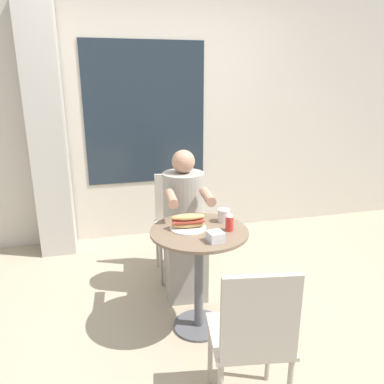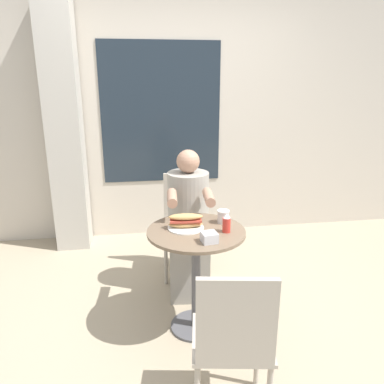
% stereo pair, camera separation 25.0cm
% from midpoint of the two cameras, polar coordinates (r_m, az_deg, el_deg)
% --- Properties ---
extents(ground_plane, '(8.00, 8.00, 0.00)m').
position_cam_midpoint_polar(ground_plane, '(2.77, 3.35, -19.87)').
color(ground_plane, tan).
extents(storefront_wall, '(8.00, 0.09, 2.80)m').
position_cam_midpoint_polar(storefront_wall, '(3.94, -1.57, 13.26)').
color(storefront_wall, beige).
rests_on(storefront_wall, ground_plane).
extents(lattice_pillar, '(0.31, 0.31, 2.40)m').
position_cam_midpoint_polar(lattice_pillar, '(3.76, -17.03, 9.29)').
color(lattice_pillar, '#B2ADA3').
rests_on(lattice_pillar, ground_plane).
extents(cafe_table, '(0.63, 0.63, 0.73)m').
position_cam_midpoint_polar(cafe_table, '(2.49, 3.56, -10.15)').
color(cafe_table, brown).
rests_on(cafe_table, ground_plane).
extents(diner_chair, '(0.41, 0.41, 0.87)m').
position_cam_midpoint_polar(diner_chair, '(3.25, 1.01, -3.48)').
color(diner_chair, '#ADA393').
rests_on(diner_chair, ground_plane).
extents(seated_diner, '(0.35, 0.58, 1.15)m').
position_cam_midpoint_polar(seated_diner, '(2.94, 1.92, -6.19)').
color(seated_diner, gray).
rests_on(seated_diner, ground_plane).
extents(empty_chair_across, '(0.44, 0.44, 0.87)m').
position_cam_midpoint_polar(empty_chair_across, '(1.86, 10.46, -20.99)').
color(empty_chair_across, '#ADA393').
rests_on(empty_chair_across, ground_plane).
extents(sandwich_on_plate, '(0.23, 0.23, 0.10)m').
position_cam_midpoint_polar(sandwich_on_plate, '(2.41, 2.01, -4.67)').
color(sandwich_on_plate, white).
rests_on(sandwich_on_plate, cafe_table).
extents(drink_cup, '(0.08, 0.08, 0.09)m').
position_cam_midpoint_polar(drink_cup, '(2.52, 7.63, -3.77)').
color(drink_cup, silver).
rests_on(drink_cup, cafe_table).
extents(napkin_box, '(0.10, 0.10, 0.06)m').
position_cam_midpoint_polar(napkin_box, '(2.23, 5.88, -6.95)').
color(napkin_box, silver).
rests_on(napkin_box, cafe_table).
extents(condiment_bottle, '(0.05, 0.05, 0.12)m').
position_cam_midpoint_polar(condiment_bottle, '(2.37, 8.31, -4.79)').
color(condiment_bottle, red).
rests_on(condiment_bottle, cafe_table).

